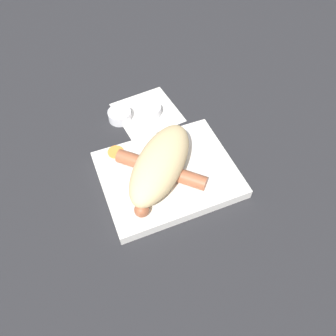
% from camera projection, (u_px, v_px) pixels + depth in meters
% --- Properties ---
extents(ground_plane, '(3.00, 3.00, 0.00)m').
position_uv_depth(ground_plane, '(168.00, 178.00, 0.64)').
color(ground_plane, '#232326').
extents(food_tray, '(0.25, 0.20, 0.02)m').
position_uv_depth(food_tray, '(168.00, 174.00, 0.63)').
color(food_tray, silver).
rests_on(food_tray, ground_plane).
extents(bread_roll, '(0.20, 0.20, 0.06)m').
position_uv_depth(bread_roll, '(161.00, 165.00, 0.59)').
color(bread_roll, '#DBBC84').
rests_on(bread_roll, food_tray).
extents(sausage, '(0.15, 0.15, 0.03)m').
position_uv_depth(sausage, '(162.00, 171.00, 0.60)').
color(sausage, '#9E5638').
rests_on(sausage, food_tray).
extents(pickled_veggies, '(0.05, 0.06, 0.00)m').
position_uv_depth(pickled_veggies, '(118.00, 154.00, 0.64)').
color(pickled_veggies, orange).
rests_on(pickled_veggies, food_tray).
extents(napkin, '(0.15, 0.15, 0.00)m').
position_uv_depth(napkin, '(147.00, 112.00, 0.74)').
color(napkin, white).
rests_on(napkin, ground_plane).
extents(condiment_cup_near, '(0.05, 0.05, 0.02)m').
position_uv_depth(condiment_cup_near, '(150.00, 111.00, 0.73)').
color(condiment_cup_near, white).
rests_on(condiment_cup_near, ground_plane).
extents(condiment_cup_far, '(0.05, 0.05, 0.02)m').
position_uv_depth(condiment_cup_far, '(120.00, 116.00, 0.73)').
color(condiment_cup_far, white).
rests_on(condiment_cup_far, ground_plane).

